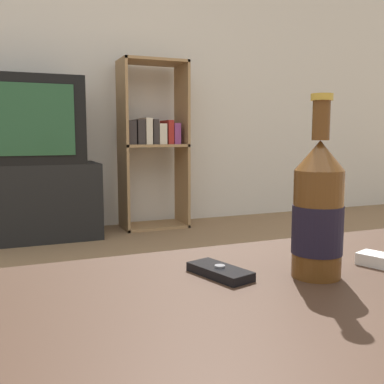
% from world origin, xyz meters
% --- Properties ---
extents(back_wall, '(8.00, 0.05, 2.60)m').
position_xyz_m(back_wall, '(0.00, 3.02, 1.30)').
color(back_wall, beige).
rests_on(back_wall, ground_plane).
extents(coffee_table, '(1.04, 0.62, 0.49)m').
position_xyz_m(coffee_table, '(0.00, 0.00, 0.41)').
color(coffee_table, '#332116').
rests_on(coffee_table, ground_plane).
extents(tv_stand, '(1.05, 0.44, 0.52)m').
position_xyz_m(tv_stand, '(-0.29, 2.73, 0.26)').
color(tv_stand, black).
rests_on(tv_stand, ground_plane).
extents(television, '(0.85, 0.45, 0.57)m').
position_xyz_m(television, '(-0.29, 2.73, 0.80)').
color(television, black).
rests_on(television, tv_stand).
extents(bookshelf, '(0.49, 0.30, 1.26)m').
position_xyz_m(bookshelf, '(0.67, 2.81, 0.66)').
color(bookshelf, '#99754C').
rests_on(bookshelf, ground_plane).
extents(beer_bottle, '(0.08, 0.08, 0.28)m').
position_xyz_m(beer_bottle, '(0.08, 0.08, 0.59)').
color(beer_bottle, '#563314').
rests_on(beer_bottle, coffee_table).
extents(cell_phone, '(0.08, 0.12, 0.02)m').
position_xyz_m(cell_phone, '(-0.06, 0.14, 0.50)').
color(cell_phone, black).
rests_on(cell_phone, coffee_table).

